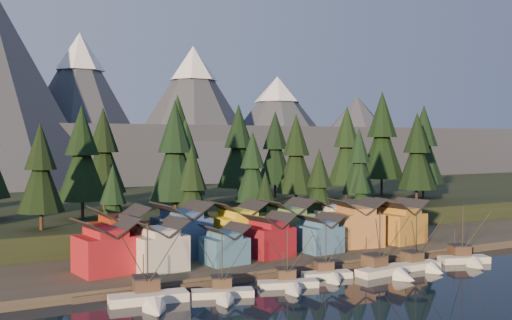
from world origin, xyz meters
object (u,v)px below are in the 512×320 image
boat_6 (467,252)px  house_front_1 (158,244)px  house_back_1 (182,228)px  boat_0 (150,289)px  boat_4 (387,262)px  boat_3 (329,268)px  boat_1 (223,286)px  boat_2 (290,277)px  house_front_0 (106,244)px  boat_5 (422,257)px  house_back_0 (119,234)px

boat_6 → house_front_1: boat_6 is taller
boat_6 → house_back_1: house_back_1 is taller
boat_0 → boat_4: (41.37, -1.99, -0.00)m
house_back_1 → boat_3: bearing=-58.9°
boat_1 → boat_3: boat_1 is taller
boat_2 → boat_6: 39.09m
boat_3 → boat_2: bearing=-150.5°
boat_2 → house_front_1: 23.05m
boat_1 → house_back_1: size_ratio=1.00×
boat_3 → house_front_1: (-25.39, 13.34, 4.03)m
boat_1 → house_front_0: house_front_0 is taller
boat_2 → house_front_1: size_ratio=1.12×
boat_6 → house_front_0: boat_6 is taller
boat_4 → boat_3: bearing=159.2°
boat_4 → boat_5: 8.82m
boat_0 → house_back_0: bearing=94.0°
boat_6 → house_back_1: (-47.98, 24.66, 4.52)m
boat_0 → house_back_1: 27.03m
boat_1 → house_back_1: 25.64m
boat_4 → house_back_0: 47.37m
boat_3 → boat_6: size_ratio=0.86×
house_back_0 → boat_1: bearing=-71.7°
boat_4 → house_front_1: (-35.67, 16.04, 3.64)m
house_front_1 → boat_4: bearing=-32.6°
boat_4 → house_back_1: size_ratio=1.19×
boat_5 → house_back_1: house_back_1 is taller
boat_2 → boat_3: boat_3 is taller
boat_1 → boat_6: 50.61m
house_back_1 → boat_4: bearing=-49.3°
house_front_0 → house_back_0: (3.71, 6.36, 0.54)m
boat_5 → boat_6: bearing=-1.8°
house_front_1 → house_back_1: 11.82m
house_front_1 → house_back_1: size_ratio=0.91×
house_back_0 → house_back_1: house_back_1 is taller
boat_1 → house_front_1: (-4.83, 15.88, 4.11)m
boat_4 → house_front_0: bearing=151.3°
boat_0 → boat_5: (50.15, -1.17, -0.14)m
boat_6 → house_front_0: 66.24m
boat_0 → house_back_0: house_back_0 is taller
boat_0 → boat_6: size_ratio=1.07×
boat_3 → boat_6: bearing=10.7°
house_front_0 → boat_1: bearing=-64.3°
boat_1 → boat_5: 39.62m
boat_5 → house_front_0: (-52.71, 17.44, 4.02)m
boat_1 → house_front_0: size_ratio=0.99×
house_front_1 → house_back_0: (-4.55, 8.59, 0.78)m
house_front_1 → boat_0: bearing=-120.5°
house_back_0 → boat_0: bearing=-95.6°
boat_2 → boat_6: size_ratio=0.88×
boat_2 → boat_3: (9.04, 2.36, 0.14)m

